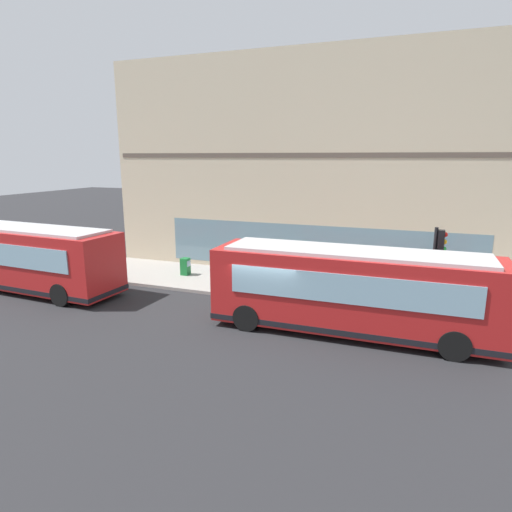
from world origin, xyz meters
TOP-DOWN VIEW (x-y plane):
  - ground at (0.00, 0.00)m, footprint 120.00×120.00m
  - sidewalk_curb at (4.89, 0.00)m, footprint 4.58×40.00m
  - building_corner at (11.60, 0.00)m, footprint 8.89×23.65m
  - city_bus_nearside at (0.45, -2.96)m, footprint 2.65×10.05m
  - city_bus_far_down_street at (0.33, 12.42)m, footprint 3.05×10.16m
  - traffic_light_near_corner at (3.24, -5.83)m, footprint 0.32×0.49m
  - fire_hydrant at (5.23, -6.15)m, footprint 0.35×0.35m
  - pedestrian_by_light_pole at (3.78, 1.03)m, footprint 0.32×0.32m
  - pedestrian_walking_along_curb at (4.95, 0.98)m, footprint 0.32×0.32m
  - pedestrian_near_building_entrance at (6.32, -5.28)m, footprint 0.32×0.32m
  - pedestrian_near_hydrant at (5.55, 2.31)m, footprint 0.32×0.32m
  - newspaper_vending_box at (4.86, 6.33)m, footprint 0.44×0.42m

SIDE VIEW (x-z plane):
  - ground at x=0.00m, z-range 0.00..0.00m
  - sidewalk_curb at x=4.89m, z-range 0.00..0.15m
  - fire_hydrant at x=5.23m, z-range 0.14..0.88m
  - newspaper_vending_box at x=4.86m, z-range 0.15..1.05m
  - pedestrian_near_building_entrance at x=6.32m, z-range 0.26..1.81m
  - pedestrian_near_hydrant at x=5.55m, z-range 0.27..1.93m
  - pedestrian_walking_along_curb at x=4.95m, z-range 0.28..1.96m
  - pedestrian_by_light_pole at x=3.78m, z-range 0.28..1.98m
  - city_bus_nearside at x=0.45m, z-range 0.02..3.09m
  - city_bus_far_down_street at x=0.33m, z-range 0.02..3.09m
  - traffic_light_near_corner at x=3.24m, z-range 0.83..4.30m
  - building_corner at x=11.60m, z-range -0.01..11.51m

